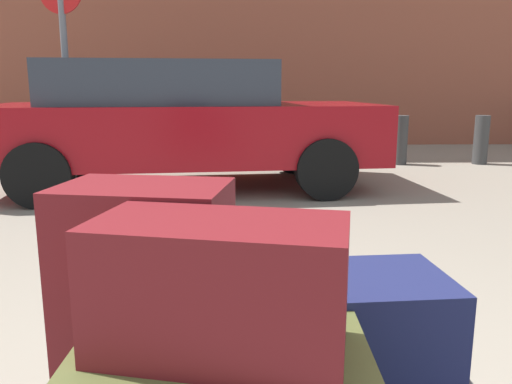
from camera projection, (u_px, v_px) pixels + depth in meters
duffel_bag_navy_rear_left at (328, 335)px, 1.37m from camera, size 0.65×0.37×0.33m
suitcase_maroon_stacked_top at (147, 296)px, 1.31m from camera, size 0.45×0.34×0.58m
duffel_bag_maroon_topmost_pile at (220, 287)px, 0.98m from camera, size 0.52×0.35×0.26m
parked_car at (181, 122)px, 5.85m from camera, size 4.45×2.25×1.42m
bollard_kerb_near at (400, 140)px, 7.69m from camera, size 0.22×0.22×0.73m
bollard_kerb_mid at (481, 140)px, 7.73m from camera, size 0.22×0.22×0.73m
no_parking_sign at (65, 55)px, 5.33m from camera, size 0.49×0.15×2.38m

